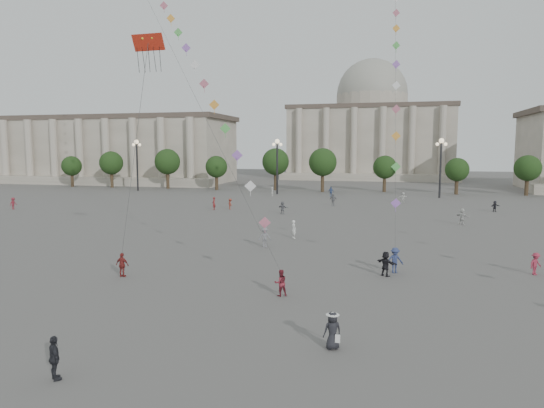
# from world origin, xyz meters

# --- Properties ---
(ground) EXTENTS (360.00, 360.00, 0.00)m
(ground) POSITION_xyz_m (0.00, 0.00, 0.00)
(ground) COLOR #565351
(ground) RESTS_ON ground
(hall_west) EXTENTS (84.00, 26.22, 17.20)m
(hall_west) POSITION_xyz_m (-75.00, 93.89, 8.43)
(hall_west) COLOR gray
(hall_west) RESTS_ON ground
(hall_central) EXTENTS (48.30, 34.30, 35.50)m
(hall_central) POSITION_xyz_m (0.00, 129.22, 14.23)
(hall_central) COLOR gray
(hall_central) RESTS_ON ground
(tree_row) EXTENTS (137.12, 5.12, 8.00)m
(tree_row) POSITION_xyz_m (0.00, 78.00, 5.39)
(tree_row) COLOR #322419
(tree_row) RESTS_ON ground
(lamp_post_far_west) EXTENTS (2.00, 0.90, 10.65)m
(lamp_post_far_west) POSITION_xyz_m (-45.00, 70.00, 7.35)
(lamp_post_far_west) COLOR #262628
(lamp_post_far_west) RESTS_ON ground
(lamp_post_mid_west) EXTENTS (2.00, 0.90, 10.65)m
(lamp_post_mid_west) POSITION_xyz_m (-15.00, 70.00, 7.35)
(lamp_post_mid_west) COLOR #262628
(lamp_post_mid_west) RESTS_ON ground
(lamp_post_mid_east) EXTENTS (2.00, 0.90, 10.65)m
(lamp_post_mid_east) POSITION_xyz_m (15.00, 70.00, 7.35)
(lamp_post_mid_east) COLOR #262628
(lamp_post_mid_east) RESTS_ON ground
(person_crowd_0) EXTENTS (1.19, 0.89, 1.88)m
(person_crowd_0) POSITION_xyz_m (-4.18, 67.03, 0.94)
(person_crowd_0) COLOR #3A5083
(person_crowd_0) RESTS_ON ground
(person_crowd_2) EXTENTS (0.83, 1.21, 1.73)m
(person_crowd_2) POSITION_xyz_m (-46.90, 37.63, 0.87)
(person_crowd_2) COLOR maroon
(person_crowd_2) RESTS_ON ground
(person_crowd_3) EXTENTS (1.61, 1.37, 1.74)m
(person_crowd_3) POSITION_xyz_m (6.39, 12.55, 0.87)
(person_crowd_3) COLOR black
(person_crowd_3) RESTS_ON ground
(person_crowd_4) EXTENTS (1.70, 1.18, 1.76)m
(person_crowd_4) POSITION_xyz_m (8.46, 59.98, 0.88)
(person_crowd_4) COLOR silver
(person_crowd_4) RESTS_ON ground
(person_crowd_6) EXTENTS (1.32, 0.97, 1.82)m
(person_crowd_6) POSITION_xyz_m (-4.29, 20.07, 0.91)
(person_crowd_6) COLOR slate
(person_crowd_6) RESTS_ON ground
(person_crowd_7) EXTENTS (1.67, 1.64, 1.91)m
(person_crowd_7) POSITION_xyz_m (14.71, 38.25, 0.96)
(person_crowd_7) COLOR silver
(person_crowd_7) RESTS_ON ground
(person_crowd_8) EXTENTS (1.16, 1.10, 1.58)m
(person_crowd_8) POSITION_xyz_m (16.62, 15.42, 0.79)
(person_crowd_8) COLOR #98293E
(person_crowd_8) RESTS_ON ground
(person_crowd_9) EXTENTS (1.46, 1.15, 1.55)m
(person_crowd_9) POSITION_xyz_m (20.76, 51.63, 0.77)
(person_crowd_9) COLOR black
(person_crowd_9) RESTS_ON ground
(person_crowd_10) EXTENTS (0.57, 0.71, 1.68)m
(person_crowd_10) POSITION_xyz_m (-15.06, 66.35, 0.84)
(person_crowd_10) COLOR silver
(person_crowd_10) RESTS_ON ground
(person_crowd_12) EXTENTS (1.63, 1.16, 1.70)m
(person_crowd_12) POSITION_xyz_m (-7.64, 42.19, 0.85)
(person_crowd_12) COLOR slate
(person_crowd_12) RESTS_ON ground
(person_crowd_13) EXTENTS (0.74, 0.79, 1.81)m
(person_crowd_13) POSITION_xyz_m (-2.62, 24.99, 0.90)
(person_crowd_13) COLOR white
(person_crowd_13) RESTS_ON ground
(person_crowd_16) EXTENTS (1.11, 0.49, 1.88)m
(person_crowd_16) POSITION_xyz_m (-2.12, 53.08, 0.94)
(person_crowd_16) COLOR slate
(person_crowd_16) RESTS_ON ground
(person_crowd_17) EXTENTS (1.11, 1.16, 1.59)m
(person_crowd_17) POSITION_xyz_m (-16.16, 45.26, 0.79)
(person_crowd_17) COLOR maroon
(person_crowd_17) RESTS_ON ground
(person_crowd_18) EXTENTS (0.51, 0.72, 1.86)m
(person_crowd_18) POSITION_xyz_m (-18.29, 44.16, 0.93)
(person_crowd_18) COLOR maroon
(person_crowd_18) RESTS_ON ground
(tourist_0) EXTENTS (1.02, 0.50, 1.69)m
(tourist_0) POSITION_xyz_m (-11.26, 7.94, 0.84)
(tourist_0) COLOR maroon
(tourist_0) RESTS_ON ground
(tourist_1) EXTENTS (1.05, 0.99, 1.74)m
(tourist_1) POSITION_xyz_m (-5.66, -6.16, 0.87)
(tourist_1) COLOR #222328
(tourist_1) RESTS_ON ground
(kite_flyer_0) EXTENTS (0.99, 0.93, 1.62)m
(kite_flyer_0) POSITION_xyz_m (0.33, 6.34, 0.81)
(kite_flyer_0) COLOR maroon
(kite_flyer_0) RESTS_ON ground
(kite_flyer_1) EXTENTS (1.34, 1.01, 1.83)m
(kite_flyer_1) POSITION_xyz_m (7.03, 13.59, 0.92)
(kite_flyer_1) COLOR navy
(kite_flyer_1) RESTS_ON ground
(hat_person) EXTENTS (0.98, 0.87, 1.69)m
(hat_person) POSITION_xyz_m (4.30, -0.69, 0.88)
(hat_person) COLOR black
(hat_person) RESTS_ON ground
(dragon_kite) EXTENTS (2.22, 0.60, 14.75)m
(dragon_kite) POSITION_xyz_m (-9.12, 8.49, 14.97)
(dragon_kite) COLOR red
(dragon_kite) RESTS_ON ground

